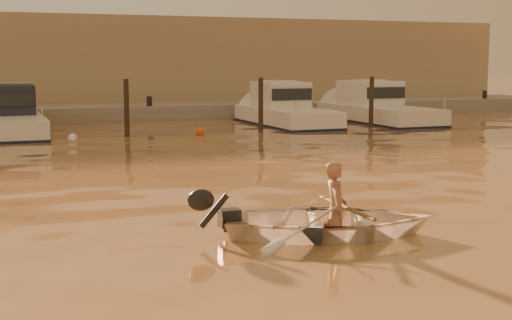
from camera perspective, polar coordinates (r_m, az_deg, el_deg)
name	(u,v)px	position (r m, az deg, el deg)	size (l,w,h in m)	color
ground_plane	(297,215)	(12.16, 3.29, -4.38)	(160.00, 160.00, 0.00)	brown
dinghy	(329,222)	(10.73, 5.83, -4.94)	(2.23, 3.13, 0.65)	white
person	(335,209)	(10.71, 6.37, -3.88)	(0.51, 0.34, 1.41)	#99684C
outboard_motor	(228,218)	(10.59, -2.24, -4.65)	(0.90, 0.40, 0.70)	black
oar_port	(345,207)	(10.73, 7.16, -3.78)	(0.06, 0.06, 2.10)	brown
oar_starboard	(332,208)	(10.70, 6.11, -3.80)	(0.06, 0.06, 2.10)	brown
moored_boat_2	(11,117)	(26.89, -19.04, 3.28)	(2.13, 7.19, 1.75)	white
moored_boat_4	(286,110)	(29.32, 2.43, 4.04)	(2.28, 7.02, 1.75)	white
moored_boat_5	(378,107)	(31.30, 9.70, 4.18)	(2.39, 7.97, 1.75)	silver
piling_2	(127,111)	(25.11, -10.31, 3.91)	(0.18, 0.18, 2.20)	#2D2319
piling_3	(261,107)	(26.51, 0.38, 4.24)	(0.18, 0.18, 2.20)	#2D2319
piling_4	(371,105)	(28.58, 9.21, 4.40)	(0.18, 0.18, 2.20)	#2D2319
fender_c	(73,138)	(24.03, -14.46, 1.70)	(0.30, 0.30, 0.30)	white
fender_d	(200,132)	(25.38, -4.49, 2.24)	(0.30, 0.30, 0.30)	#D54B19
fender_e	(322,127)	(27.33, 5.29, 2.63)	(0.30, 0.30, 0.30)	silver
quay	(98,116)	(32.77, -12.51, 3.43)	(52.00, 4.00, 1.00)	gray
waterfront_building	(80,65)	(38.13, -13.88, 7.37)	(46.00, 7.00, 4.80)	#9E8466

